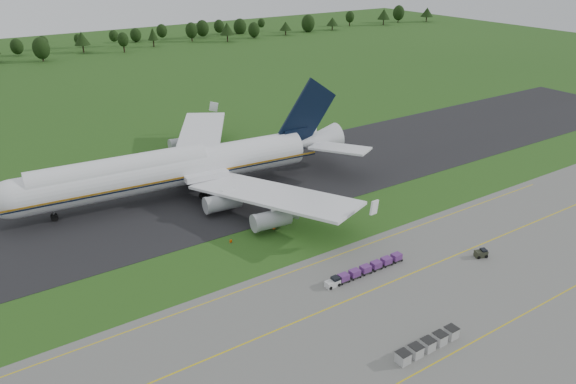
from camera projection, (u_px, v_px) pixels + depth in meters
ground at (301, 235)px, 109.72m from camera, size 600.00×600.00×0.00m
apron at (432, 325)px, 83.93m from camera, size 300.00×52.00×0.06m
taxiway at (233, 188)px, 130.94m from camera, size 300.00×40.00×0.08m
apron_markings at (399, 302)px, 89.23m from camera, size 300.00×30.20×0.01m
tree_line at (45, 46)px, 274.42m from camera, size 529.95×23.99×11.20m
aircraft at (177, 168)px, 124.76m from camera, size 82.29×79.81×23.07m
baggage_train at (364, 270)px, 96.63m from camera, size 16.74×1.52×1.46m
utility_cart at (481, 254)px, 101.95m from camera, size 2.50×1.98×1.20m
uld_row at (428, 345)px, 78.55m from camera, size 11.33×1.73×1.71m
edge_markers at (274, 228)px, 111.98m from camera, size 20.07×0.30×0.60m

